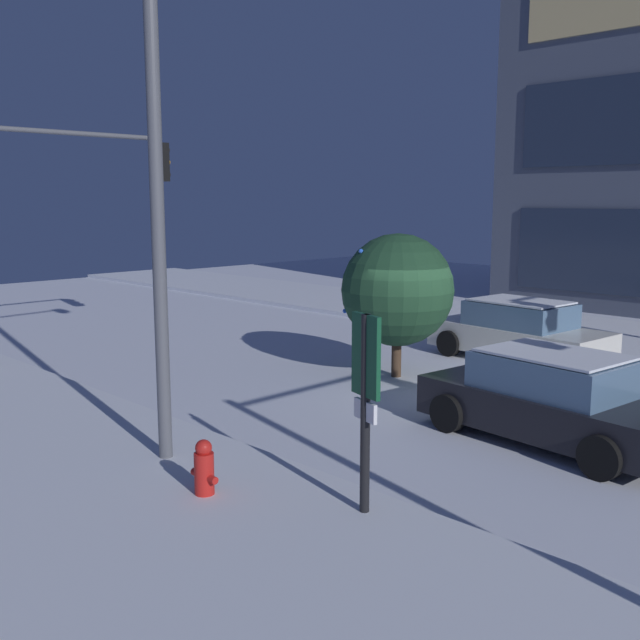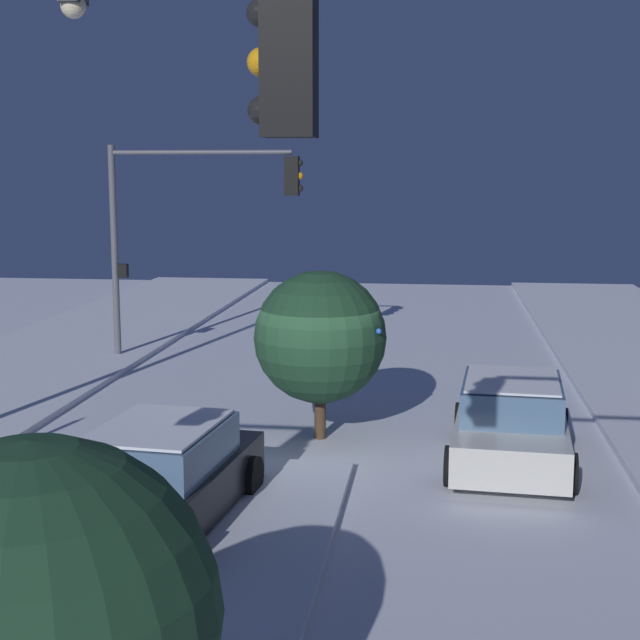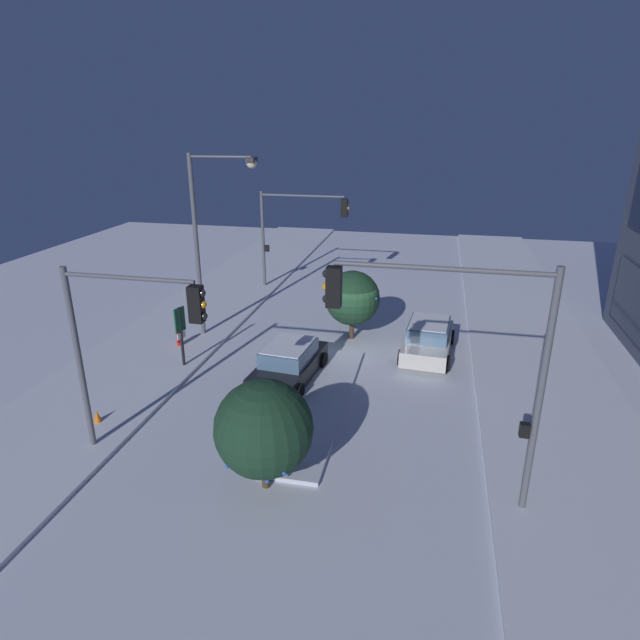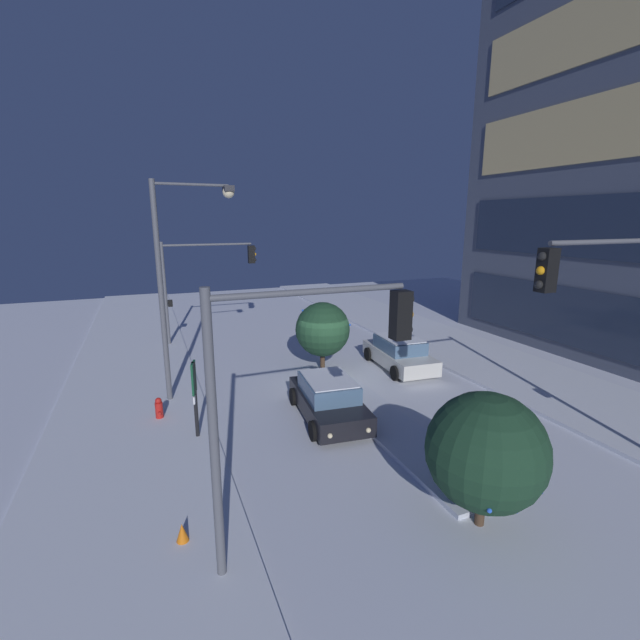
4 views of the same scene
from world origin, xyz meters
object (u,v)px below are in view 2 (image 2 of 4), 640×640
traffic_light_corner_near_left (189,212)px  decorated_tree_left_of_median (320,337)px  car_far (511,423)px  decorated_tree_median (37,621)px  car_near (159,478)px

traffic_light_corner_near_left → decorated_tree_left_of_median: 8.30m
car_far → decorated_tree_median: 10.86m
decorated_tree_median → decorated_tree_left_of_median: decorated_tree_left_of_median is taller
decorated_tree_left_of_median → traffic_light_corner_near_left: bearing=-147.4°
car_near → decorated_tree_median: decorated_tree_median is taller
decorated_tree_left_of_median → car_near: bearing=-20.0°
car_near → decorated_tree_median: bearing=15.3°
car_near → traffic_light_corner_near_left: (-11.46, -2.65, 3.26)m
car_far → traffic_light_corner_near_left: 11.53m
car_near → traffic_light_corner_near_left: 12.20m
car_near → car_far: 6.32m
decorated_tree_left_of_median → decorated_tree_median: bearing=-3.2°
car_near → decorated_tree_left_of_median: (-4.67, 1.70, 1.25)m
decorated_tree_median → decorated_tree_left_of_median: bearing=176.8°
car_near → traffic_light_corner_near_left: bearing=-161.4°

